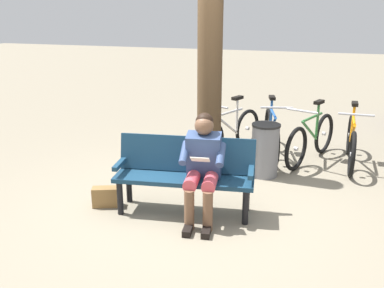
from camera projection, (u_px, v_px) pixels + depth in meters
ground_plane at (194, 208)px, 5.13m from camera, size 40.00×40.00×0.00m
bench at (185, 169)px, 4.95m from camera, size 1.65×0.71×0.87m
person_reading at (203, 163)px, 4.71m from camera, size 0.53×0.80×1.20m
handbag at (105, 197)px, 5.14m from camera, size 0.33×0.24×0.24m
tree_trunk at (210, 58)px, 5.91m from camera, size 0.35×0.35×3.27m
litter_bin at (265, 150)px, 6.01m from camera, size 0.40×0.40×0.76m
bicycle_purple at (351, 142)px, 6.45m from camera, size 0.48×1.68×0.94m
bicycle_blue at (311, 139)px, 6.60m from camera, size 0.71×1.59×0.94m
bicycle_red at (272, 133)px, 6.88m from camera, size 0.58×1.64×0.94m
bicycle_orange at (230, 133)px, 6.91m from camera, size 0.74×1.57×0.94m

